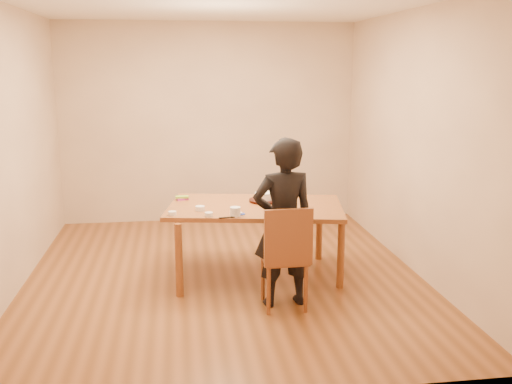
{
  "coord_description": "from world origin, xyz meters",
  "views": [
    {
      "loc": [
        -0.45,
        -5.57,
        2.13
      ],
      "look_at": [
        0.32,
        -0.11,
        0.9
      ],
      "focal_mm": 40.0,
      "sensor_mm": 36.0,
      "label": 1
    }
  ],
  "objects": [
    {
      "name": "room_shell",
      "position": [
        0.0,
        0.34,
        1.35
      ],
      "size": [
        4.0,
        4.5,
        2.7
      ],
      "color": "brown",
      "rests_on": "ground"
    },
    {
      "name": "frosting_tub",
      "position": [
        0.07,
        -0.46,
        0.8
      ],
      "size": [
        0.1,
        0.1,
        0.09
      ],
      "primitive_type": "cylinder",
      "color": "white",
      "rests_on": "dining_table"
    },
    {
      "name": "dining_table",
      "position": [
        0.32,
        -0.06,
        0.73
      ],
      "size": [
        1.88,
        1.32,
        0.04
      ],
      "primitive_type": "cube",
      "rotation": [
        0.0,
        0.0,
        -0.18
      ],
      "color": "brown",
      "rests_on": "floor"
    },
    {
      "name": "dining_chair",
      "position": [
        0.47,
        -0.84,
        0.45
      ],
      "size": [
        0.4,
        0.4,
        0.04
      ],
      "primitive_type": "cube",
      "rotation": [
        0.0,
        0.0,
        0.03
      ],
      "color": "brown",
      "rests_on": "floor"
    },
    {
      "name": "person",
      "position": [
        0.47,
        -0.79,
        0.76
      ],
      "size": [
        0.6,
        0.43,
        1.53
      ],
      "primitive_type": "imported",
      "rotation": [
        0.0,
        0.0,
        3.26
      ],
      "color": "black",
      "rests_on": "floor"
    },
    {
      "name": "frosting_dollop",
      "position": [
        0.13,
        -0.39,
        0.77
      ],
      "size": [
        0.04,
        0.04,
        0.02
      ],
      "primitive_type": "ellipsoid",
      "color": "white",
      "rests_on": "frosting_lid"
    },
    {
      "name": "spatula",
      "position": [
        0.0,
        -0.51,
        0.76
      ],
      "size": [
        0.18,
        0.04,
        0.01
      ],
      "primitive_type": "cube",
      "rotation": [
        0.0,
        0.0,
        0.13
      ],
      "color": "black",
      "rests_on": "dining_table"
    },
    {
      "name": "ramekin_multi",
      "position": [
        -0.51,
        -0.33,
        0.77
      ],
      "size": [
        0.08,
        0.08,
        0.04
      ],
      "primitive_type": "cylinder",
      "color": "white",
      "rests_on": "dining_table"
    },
    {
      "name": "candy_box_green",
      "position": [
        -0.41,
        0.28,
        0.78
      ],
      "size": [
        0.14,
        0.08,
        0.02
      ],
      "primitive_type": "cube",
      "rotation": [
        0.0,
        0.0,
        0.06
      ],
      "color": "green",
      "rests_on": "candy_box_pink"
    },
    {
      "name": "frosting_lid",
      "position": [
        0.13,
        -0.39,
        0.76
      ],
      "size": [
        0.09,
        0.09,
        0.01
      ],
      "primitive_type": "cylinder",
      "color": "#18309C",
      "rests_on": "dining_table"
    },
    {
      "name": "candy_box_pink",
      "position": [
        -0.4,
        0.28,
        0.76
      ],
      "size": [
        0.13,
        0.09,
        0.02
      ],
      "primitive_type": "cube",
      "rotation": [
        0.0,
        0.0,
        0.29
      ],
      "color": "#C62E93",
      "rests_on": "dining_table"
    },
    {
      "name": "frosting_dome",
      "position": [
        0.43,
        0.09,
        0.85
      ],
      "size": [
        0.19,
        0.19,
        0.03
      ],
      "primitive_type": "ellipsoid",
      "color": "white",
      "rests_on": "cake"
    },
    {
      "name": "cake",
      "position": [
        0.43,
        0.09,
        0.81
      ],
      "size": [
        0.19,
        0.19,
        0.06
      ],
      "primitive_type": "cylinder",
      "color": "white",
      "rests_on": "cake_plate"
    },
    {
      "name": "cake_plate",
      "position": [
        0.43,
        0.09,
        0.76
      ],
      "size": [
        0.31,
        0.31,
        0.02
      ],
      "primitive_type": "cylinder",
      "color": "red",
      "rests_on": "dining_table"
    },
    {
      "name": "ramekin_yellow",
      "position": [
        -0.24,
        -0.19,
        0.77
      ],
      "size": [
        0.09,
        0.09,
        0.04
      ],
      "primitive_type": "cylinder",
      "color": "white",
      "rests_on": "dining_table"
    },
    {
      "name": "ramekin_green",
      "position": [
        -0.17,
        -0.42,
        0.77
      ],
      "size": [
        0.08,
        0.08,
        0.04
      ],
      "primitive_type": "cylinder",
      "color": "white",
      "rests_on": "dining_table"
    }
  ]
}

